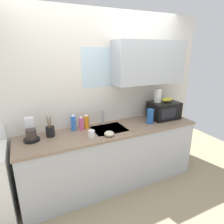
% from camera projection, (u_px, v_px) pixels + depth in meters
% --- Properties ---
extents(kitchen_wall_assembly, '(3.35, 0.42, 2.50)m').
position_uv_depth(kitchen_wall_assembly, '(112.00, 92.00, 2.91)').
color(kitchen_wall_assembly, silver).
rests_on(kitchen_wall_assembly, ground).
extents(counter_unit, '(2.58, 0.63, 0.90)m').
position_uv_depth(counter_unit, '(112.00, 156.00, 2.87)').
color(counter_unit, '#B2B7BC').
rests_on(counter_unit, ground).
extents(sink_faucet, '(0.03, 0.03, 0.21)m').
position_uv_depth(sink_faucet, '(103.00, 117.00, 2.89)').
color(sink_faucet, '#B2B5BA').
rests_on(sink_faucet, counter_unit).
extents(microwave, '(0.46, 0.35, 0.27)m').
position_uv_depth(microwave, '(164.00, 110.00, 3.12)').
color(microwave, black).
rests_on(microwave, counter_unit).
extents(banana_bunch, '(0.20, 0.11, 0.07)m').
position_uv_depth(banana_bunch, '(167.00, 100.00, 3.09)').
color(banana_bunch, gold).
rests_on(banana_bunch, microwave).
extents(paper_towel_roll, '(0.11, 0.11, 0.22)m').
position_uv_depth(paper_towel_roll, '(158.00, 95.00, 3.05)').
color(paper_towel_roll, white).
rests_on(paper_towel_roll, microwave).
extents(coffee_maker, '(0.19, 0.21, 0.28)m').
position_uv_depth(coffee_maker, '(31.00, 132.00, 2.36)').
color(coffee_maker, black).
rests_on(coffee_maker, counter_unit).
extents(dish_soap_bottle_orange, '(0.07, 0.07, 0.22)m').
position_uv_depth(dish_soap_bottle_orange, '(86.00, 121.00, 2.72)').
color(dish_soap_bottle_orange, orange).
rests_on(dish_soap_bottle_orange, counter_unit).
extents(dish_soap_bottle_pink, '(0.06, 0.06, 0.21)m').
position_uv_depth(dish_soap_bottle_pink, '(81.00, 123.00, 2.67)').
color(dish_soap_bottle_pink, '#E55999').
rests_on(dish_soap_bottle_pink, counter_unit).
extents(dish_soap_bottle_blue, '(0.07, 0.07, 0.25)m').
position_uv_depth(dish_soap_bottle_blue, '(73.00, 122.00, 2.64)').
color(dish_soap_bottle_blue, blue).
rests_on(dish_soap_bottle_blue, counter_unit).
extents(cereal_canister, '(0.10, 0.10, 0.22)m').
position_uv_depth(cereal_canister, '(150.00, 116.00, 2.90)').
color(cereal_canister, '#2659A5').
rests_on(cereal_canister, counter_unit).
extents(mug_white, '(0.08, 0.08, 0.09)m').
position_uv_depth(mug_white, '(91.00, 134.00, 2.45)').
color(mug_white, white).
rests_on(mug_white, counter_unit).
extents(utensil_crock, '(0.11, 0.11, 0.28)m').
position_uv_depth(utensil_crock, '(50.00, 131.00, 2.47)').
color(utensil_crock, black).
rests_on(utensil_crock, counter_unit).
extents(small_bowl, '(0.13, 0.13, 0.06)m').
position_uv_depth(small_bowl, '(109.00, 134.00, 2.49)').
color(small_bowl, beige).
rests_on(small_bowl, counter_unit).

